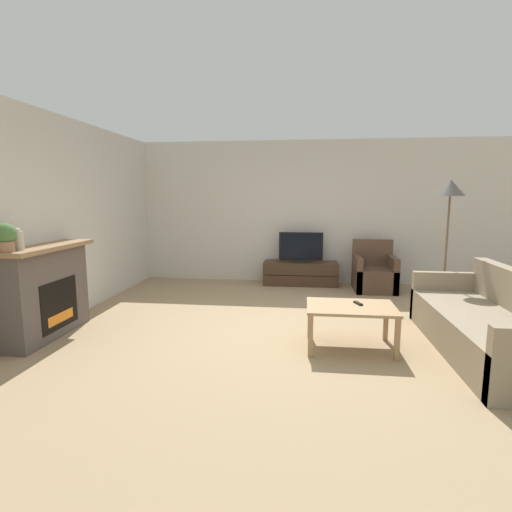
# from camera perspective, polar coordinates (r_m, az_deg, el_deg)

# --- Properties ---
(ground_plane) EXTENTS (24.00, 24.00, 0.00)m
(ground_plane) POSITION_cam_1_polar(r_m,az_deg,el_deg) (5.11, 3.56, -10.39)
(ground_plane) COLOR #9E8460
(wall_back) EXTENTS (12.00, 0.06, 2.70)m
(wall_back) POSITION_cam_1_polar(r_m,az_deg,el_deg) (7.77, 4.97, 6.26)
(wall_back) COLOR beige
(wall_back) RESTS_ON ground
(wall_left) EXTENTS (0.06, 12.00, 2.70)m
(wall_left) POSITION_cam_1_polar(r_m,az_deg,el_deg) (5.79, -26.56, 4.62)
(wall_left) COLOR beige
(wall_left) RESTS_ON ground
(fireplace) EXTENTS (0.43, 1.37, 1.10)m
(fireplace) POSITION_cam_1_polar(r_m,az_deg,el_deg) (5.31, -27.75, -4.39)
(fireplace) COLOR #564C47
(fireplace) RESTS_ON ground
(mantel_vase_left) EXTENTS (0.10, 0.10, 0.23)m
(mantel_vase_left) POSITION_cam_1_polar(r_m,az_deg,el_deg) (4.88, -30.84, 2.00)
(mantel_vase_left) COLOR beige
(mantel_vase_left) RESTS_ON fireplace
(potted_plant) EXTENTS (0.21, 0.21, 0.29)m
(potted_plant) POSITION_cam_1_polar(r_m,az_deg,el_deg) (4.74, -32.15, 2.42)
(potted_plant) COLOR #936B4C
(potted_plant) RESTS_ON fireplace
(tv_stand) EXTENTS (1.38, 0.49, 0.43)m
(tv_stand) POSITION_cam_1_polar(r_m,az_deg,el_deg) (7.58, 6.37, -2.46)
(tv_stand) COLOR #422D1E
(tv_stand) RESTS_ON ground
(tv) EXTENTS (0.82, 0.18, 0.56)m
(tv) POSITION_cam_1_polar(r_m,az_deg,el_deg) (7.50, 6.43, 1.11)
(tv) COLOR black
(tv) RESTS_ON tv_stand
(armchair) EXTENTS (0.70, 0.76, 0.88)m
(armchair) POSITION_cam_1_polar(r_m,az_deg,el_deg) (7.38, 16.50, -2.50)
(armchair) COLOR brown
(armchair) RESTS_ON ground
(coffee_table) EXTENTS (0.95, 0.66, 0.48)m
(coffee_table) POSITION_cam_1_polar(r_m,az_deg,el_deg) (4.50, 13.39, -7.69)
(coffee_table) COLOR #A37F56
(coffee_table) RESTS_ON ground
(remote) EXTENTS (0.09, 0.15, 0.02)m
(remote) POSITION_cam_1_polar(r_m,az_deg,el_deg) (4.57, 14.37, -6.55)
(remote) COLOR black
(remote) RESTS_ON coffee_table
(couch) EXTENTS (0.93, 2.39, 0.86)m
(couch) POSITION_cam_1_polar(r_m,az_deg,el_deg) (4.94, 30.49, -8.84)
(couch) COLOR gray
(couch) RESTS_ON ground
(floor_lamp) EXTENTS (0.38, 0.38, 1.88)m
(floor_lamp) POSITION_cam_1_polar(r_m,az_deg,el_deg) (6.07, 25.98, 7.79)
(floor_lamp) COLOR black
(floor_lamp) RESTS_ON ground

